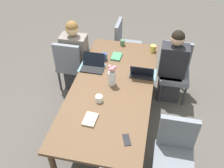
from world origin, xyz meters
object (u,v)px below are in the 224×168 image
at_px(dining_table, 112,91).
at_px(flower_vase, 112,75).
at_px(person_far_left_near, 76,59).
at_px(person_near_left_mid, 172,70).
at_px(laptop_far_left_near, 93,65).
at_px(coffee_mug_near_right, 122,43).
at_px(coffee_mug_centre_left, 153,48).
at_px(chair_head_right_left_far, 125,43).
at_px(book_red_cover, 117,56).
at_px(chair_far_left_near, 71,63).
at_px(phone_black, 127,140).
at_px(book_blue_cover, 90,119).
at_px(chair_near_right_near, 175,151).
at_px(coffee_mug_centre_right, 99,99).
at_px(coffee_mug_near_left, 104,57).
at_px(chair_near_left_mid, 175,69).
at_px(laptop_near_left_mid, 142,73).

bearing_deg(dining_table, flower_vase, 12.99).
bearing_deg(person_far_left_near, person_near_left_mid, -88.52).
height_order(laptop_far_left_near, coffee_mug_near_right, laptop_far_left_near).
distance_m(person_near_left_mid, coffee_mug_centre_left, 0.44).
relative_size(chair_head_right_left_far, book_red_cover, 4.50).
xyz_separation_m(chair_far_left_near, chair_head_right_left_far, (0.76, -0.75, 0.00)).
xyz_separation_m(chair_head_right_left_far, coffee_mug_centre_left, (-0.50, -0.52, 0.27)).
distance_m(person_far_left_near, chair_head_right_left_far, 0.97).
bearing_deg(person_far_left_near, phone_black, -144.81).
distance_m(chair_head_right_left_far, book_blue_cover, 2.06).
bearing_deg(person_far_left_near, chair_far_left_near, 141.24).
bearing_deg(chair_near_right_near, person_near_left_mid, 3.13).
bearing_deg(book_blue_cover, coffee_mug_centre_right, -1.07).
bearing_deg(phone_black, chair_far_left_near, 17.62).
bearing_deg(coffee_mug_near_left, chair_near_right_near, -138.45).
xyz_separation_m(chair_near_left_mid, flower_vase, (-0.81, 0.85, 0.37)).
relative_size(chair_head_right_left_far, book_blue_cover, 4.50).
height_order(chair_far_left_near, book_red_cover, chair_far_left_near).
relative_size(coffee_mug_centre_right, book_red_cover, 0.44).
height_order(laptop_near_left_mid, coffee_mug_near_left, laptop_near_left_mid).
bearing_deg(chair_near_left_mid, phone_black, 162.90).
height_order(dining_table, coffee_mug_near_left, coffee_mug_near_left).
xyz_separation_m(laptop_far_left_near, laptop_near_left_mid, (-0.03, -0.70, -0.00)).
bearing_deg(person_far_left_near, book_blue_cover, -154.72).
relative_size(person_far_left_near, coffee_mug_near_left, 11.52).
xyz_separation_m(chair_far_left_near, laptop_near_left_mid, (-0.37, -1.18, 0.27)).
bearing_deg(dining_table, laptop_near_left_mid, -48.12).
distance_m(dining_table, coffee_mug_near_left, 0.63).
bearing_deg(chair_near_right_near, flower_vase, 50.50).
xyz_separation_m(chair_far_left_near, person_near_left_mid, (0.11, -1.60, 0.03)).
distance_m(chair_near_right_near, laptop_near_left_mid, 1.12).
distance_m(dining_table, laptop_near_left_mid, 0.48).
distance_m(chair_far_left_near, laptop_near_left_mid, 1.26).
relative_size(chair_head_right_left_far, laptop_near_left_mid, 2.81).
xyz_separation_m(laptop_near_left_mid, coffee_mug_near_left, (0.26, 0.59, 0.01)).
xyz_separation_m(dining_table, chair_far_left_near, (0.68, 0.83, -0.16)).
xyz_separation_m(chair_far_left_near, laptop_far_left_near, (-0.34, -0.48, 0.27)).
distance_m(person_far_left_near, flower_vase, 1.08).
relative_size(chair_far_left_near, person_far_left_near, 0.75).
distance_m(chair_near_left_mid, coffee_mug_near_right, 0.93).
height_order(person_far_left_near, coffee_mug_centre_left, person_far_left_near).
bearing_deg(coffee_mug_centre_right, coffee_mug_centre_left, -23.96).
bearing_deg(book_red_cover, person_near_left_mid, -79.26).
bearing_deg(flower_vase, laptop_near_left_mid, -55.07).
bearing_deg(phone_black, chair_near_left_mid, -37.51).
relative_size(chair_near_left_mid, coffee_mug_centre_right, 10.27).
height_order(laptop_far_left_near, phone_black, laptop_far_left_near).
height_order(chair_head_right_left_far, coffee_mug_near_right, chair_head_right_left_far).
height_order(chair_near_left_mid, laptop_far_left_near, laptop_far_left_near).
height_order(chair_far_left_near, chair_near_right_near, same).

